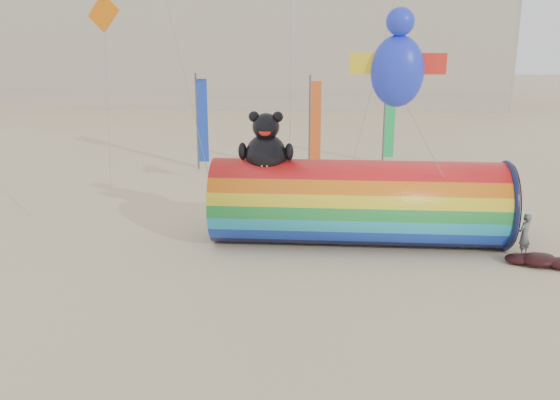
{
  "coord_description": "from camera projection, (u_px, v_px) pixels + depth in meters",
  "views": [
    {
      "loc": [
        1.92,
        -17.45,
        7.9
      ],
      "look_at": [
        0.5,
        1.5,
        2.4
      ],
      "focal_mm": 40.0,
      "sensor_mm": 36.0,
      "label": 1
    }
  ],
  "objects": [
    {
      "name": "festival_banners",
      "position": [
        302.0,
        121.0,
        33.64
      ],
      "size": [
        10.85,
        2.88,
        5.2
      ],
      "color": "#59595E",
      "rests_on": "ground"
    },
    {
      "name": "ground",
      "position": [
        260.0,
        289.0,
        19.05
      ],
      "size": [
        160.0,
        160.0,
        0.0
      ],
      "primitive_type": "plane",
      "color": "#CCB58C",
      "rests_on": "ground"
    },
    {
      "name": "fabric_bundle",
      "position": [
        544.0,
        260.0,
        20.82
      ],
      "size": [
        2.62,
        1.35,
        0.41
      ],
      "color": "#320909",
      "rests_on": "ground"
    },
    {
      "name": "kite_handler",
      "position": [
        524.0,
        235.0,
        21.53
      ],
      "size": [
        0.65,
        0.65,
        1.52
      ],
      "primitive_type": "imported",
      "rotation": [
        0.0,
        0.0,
        3.9
      ],
      "color": "slate",
      "rests_on": "ground"
    },
    {
      "name": "windsock_assembly",
      "position": [
        358.0,
        200.0,
        22.54
      ],
      "size": [
        10.61,
        3.23,
        4.89
      ],
      "color": "red",
      "rests_on": "ground"
    }
  ]
}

